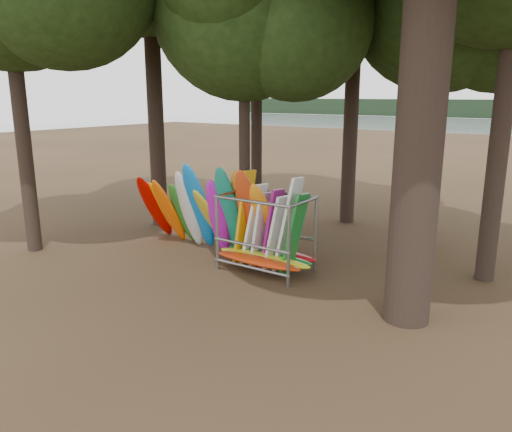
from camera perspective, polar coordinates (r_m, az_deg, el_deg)
The scene contains 4 objects.
ground at distance 14.37m, azimuth -2.10°, elevation -6.82°, with size 120.00×120.00×0.00m, color #47331E.
oak_5 at distance 16.85m, azimuth -1.41°, elevation 22.74°, with size 6.67×6.67×10.60m.
kayak_row at distance 16.18m, azimuth -5.50°, elevation 0.35°, with size 5.59×1.93×3.12m.
storage_rack at distance 14.49m, azimuth 1.18°, elevation -2.32°, with size 3.13×1.52×2.90m.
Camera 1 is at (8.10, -10.76, 5.04)m, focal length 35.00 mm.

